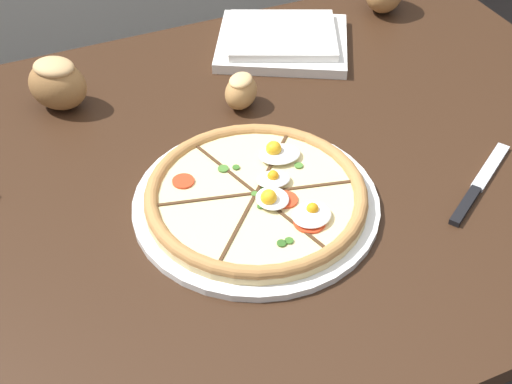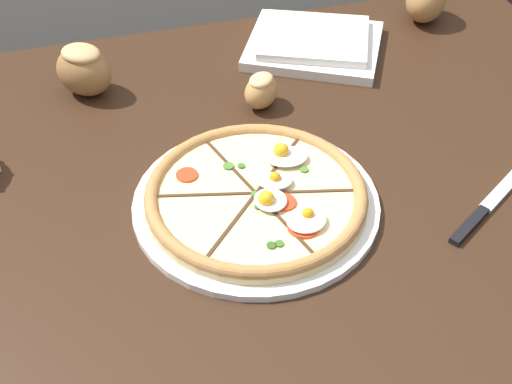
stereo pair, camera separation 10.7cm
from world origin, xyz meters
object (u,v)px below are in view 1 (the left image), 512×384
napkin_folded (282,40)px  bread_piece_near (241,91)px  knife_main (480,184)px  pizza (257,197)px  bread_piece_mid (57,83)px  dining_table (253,209)px

napkin_folded → bread_piece_near: 0.22m
knife_main → pizza: bearing=131.1°
bread_piece_mid → dining_table: bearing=-49.8°
dining_table → knife_main: knife_main is taller
bread_piece_mid → bread_piece_near: bearing=-23.6°
dining_table → bread_piece_mid: 0.41m
bread_piece_near → bread_piece_mid: bearing=156.4°
bread_piece_near → knife_main: bread_piece_near is taller
napkin_folded → bread_piece_mid: bearing=-176.8°
dining_table → bread_piece_near: size_ratio=15.52×
dining_table → napkin_folded: size_ratio=4.18×
napkin_folded → bread_piece_mid: bread_piece_mid is taller
napkin_folded → knife_main: bearing=-78.2°
pizza → bread_piece_mid: (-0.22, 0.38, 0.03)m
pizza → knife_main: (0.34, -0.10, -0.01)m
bread_piece_near → bread_piece_mid: size_ratio=0.67×
knife_main → dining_table: bearing=116.0°
bread_piece_mid → knife_main: bread_piece_mid is taller
knife_main → bread_piece_mid: bearing=106.4°
pizza → bread_piece_near: bearing=72.2°
pizza → bread_piece_mid: size_ratio=2.84×
dining_table → pizza: bearing=-110.3°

